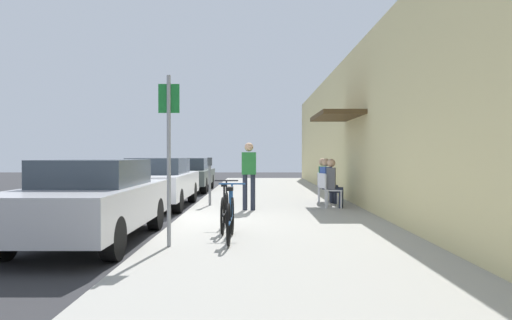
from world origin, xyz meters
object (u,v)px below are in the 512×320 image
object	(u,v)px
seated_patron_0	(331,181)
seated_patron_1	(325,179)
bicycle_0	(228,218)
bicycle_1	(222,211)
parked_car_0	(90,199)
parking_meter	(208,178)
parked_car_1	(156,182)
pedestrian_standing	(247,170)
cafe_chair_0	(329,188)
street_sign	(166,146)
cafe_chair_1	(323,186)
seated_patron_2	(322,178)
cafe_chair_2	(320,185)
parked_car_2	(187,174)

from	to	relation	value
seated_patron_0	seated_patron_1	size ratio (longest dim) A/B	1.00
bicycle_0	bicycle_1	distance (m)	1.01
parked_car_0	bicycle_0	bearing A→B (deg)	-9.74
parked_car_0	parking_meter	size ratio (longest dim) A/B	3.33
parked_car_1	parked_car_0	bearing A→B (deg)	-90.00
parked_car_0	pedestrian_standing	bearing A→B (deg)	54.08
bicycle_1	cafe_chair_0	distance (m)	4.45
street_sign	seated_patron_0	xyz separation A→B (m)	(3.37, 5.14, -0.82)
parked_car_0	cafe_chair_1	distance (m)	7.05
parked_car_1	cafe_chair_1	bearing A→B (deg)	-2.67
parking_meter	bicycle_1	world-z (taller)	parking_meter
parked_car_1	street_sign	xyz separation A→B (m)	(1.50, -6.31, 0.90)
bicycle_0	seated_patron_1	distance (m)	6.11
seated_patron_2	seated_patron_0	bearing A→B (deg)	-89.99
parking_meter	cafe_chair_2	size ratio (longest dim) A/B	1.52
parking_meter	cafe_chair_0	distance (m)	3.32
seated_patron_2	parking_meter	bearing A→B (deg)	-162.75
seated_patron_1	cafe_chair_1	bearing A→B (deg)	-162.49
parked_car_0	street_sign	world-z (taller)	street_sign
parked_car_2	seated_patron_2	xyz separation A→B (m)	(4.87, -5.61, 0.10)
parking_meter	bicycle_0	bearing A→B (deg)	-80.56
parking_meter	cafe_chair_1	distance (m)	3.30
bicycle_1	cafe_chair_1	distance (m)	5.24
parked_car_0	cafe_chair_1	world-z (taller)	parked_car_0
parked_car_1	cafe_chair_2	world-z (taller)	parked_car_1
parked_car_2	pedestrian_standing	xyz separation A→B (m)	(2.65, -7.73, 0.40)
seated_patron_0	parked_car_0	bearing A→B (deg)	-139.20
bicycle_0	cafe_chair_2	bearing A→B (deg)	68.82
seated_patron_2	pedestrian_standing	bearing A→B (deg)	-136.29
pedestrian_standing	parked_car_0	bearing A→B (deg)	-125.92
parked_car_2	seated_patron_1	distance (m)	7.90
parking_meter	seated_patron_2	bearing A→B (deg)	17.25
street_sign	bicycle_0	xyz separation A→B (m)	(0.91, 0.52, -1.16)
parked_car_0	seated_patron_1	distance (m)	7.10
cafe_chair_0	seated_patron_2	xyz separation A→B (m)	(0.06, 1.56, 0.19)
cafe_chair_1	seated_patron_2	bearing A→B (deg)	84.86
seated_patron_1	pedestrian_standing	size ratio (longest dim) A/B	0.76
parking_meter	parked_car_2	bearing A→B (deg)	103.14
bicycle_1	seated_patron_2	world-z (taller)	seated_patron_2
cafe_chair_0	pedestrian_standing	distance (m)	2.29
parking_meter	parked_car_0	bearing A→B (deg)	-108.08
parked_car_0	cafe_chair_1	xyz separation A→B (m)	(4.81, 5.15, -0.12)
parked_car_1	cafe_chair_0	bearing A→B (deg)	-13.49
parked_car_0	cafe_chair_0	xyz separation A→B (m)	(4.81, 4.22, -0.12)
bicycle_1	parked_car_2	bearing A→B (deg)	101.74
cafe_chair_2	cafe_chair_0	bearing A→B (deg)	-89.97
parked_car_2	bicycle_1	size ratio (longest dim) A/B	2.57
parked_car_2	seated_patron_2	size ratio (longest dim) A/B	3.41
cafe_chair_0	parked_car_1	bearing A→B (deg)	166.51
seated_patron_0	seated_patron_2	world-z (taller)	same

